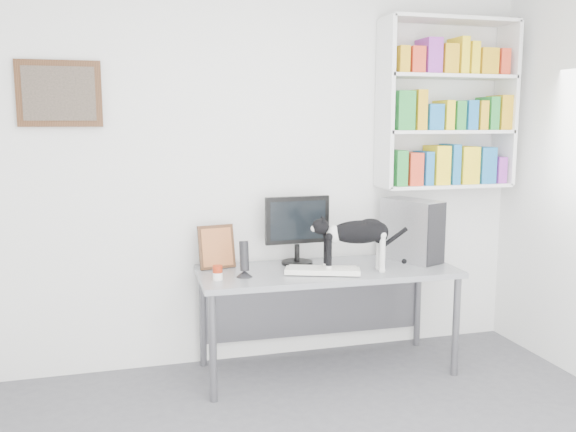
{
  "coord_description": "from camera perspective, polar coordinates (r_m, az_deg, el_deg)",
  "views": [
    {
      "loc": [
        -0.95,
        -2.23,
        1.72
      ],
      "look_at": [
        0.09,
        1.53,
        1.12
      ],
      "focal_mm": 38.0,
      "sensor_mm": 36.0,
      "label": 1
    }
  ],
  "objects": [
    {
      "name": "speaker",
      "position": [
        3.94,
        -4.12,
        -3.97
      ],
      "size": [
        0.11,
        0.11,
        0.25
      ],
      "primitive_type": "cylinder",
      "rotation": [
        0.0,
        0.0,
        0.0
      ],
      "color": "black",
      "rests_on": "desk"
    },
    {
      "name": "desk",
      "position": [
        4.29,
        3.66,
        -9.68
      ],
      "size": [
        1.77,
        0.73,
        0.73
      ],
      "primitive_type": "cube",
      "rotation": [
        0.0,
        0.0,
        -0.03
      ],
      "color": "gray",
      "rests_on": "room"
    },
    {
      "name": "room",
      "position": [
        2.45,
        7.5,
        0.0
      ],
      "size": [
        4.01,
        4.01,
        2.7
      ],
      "color": "#58575D",
      "rests_on": "ground"
    },
    {
      "name": "wall_art",
      "position": [
        4.22,
        -20.61,
        10.67
      ],
      "size": [
        0.52,
        0.04,
        0.42
      ],
      "primitive_type": "cube",
      "color": "#4B2C18",
      "rests_on": "room"
    },
    {
      "name": "leaning_print",
      "position": [
        4.18,
        -6.7,
        -2.81
      ],
      "size": [
        0.26,
        0.13,
        0.31
      ],
      "primitive_type": "cube",
      "rotation": [
        0.0,
        0.0,
        0.15
      ],
      "color": "#4B2C18",
      "rests_on": "desk"
    },
    {
      "name": "pc_tower",
      "position": [
        4.47,
        11.47,
        -1.3
      ],
      "size": [
        0.35,
        0.49,
        0.44
      ],
      "primitive_type": "cube",
      "rotation": [
        0.0,
        0.0,
        0.39
      ],
      "color": "#B9B9BE",
      "rests_on": "desk"
    },
    {
      "name": "soup_can",
      "position": [
        3.9,
        -6.6,
        -5.3
      ],
      "size": [
        0.07,
        0.07,
        0.09
      ],
      "primitive_type": "cylinder",
      "rotation": [
        0.0,
        0.0,
        0.11
      ],
      "color": "#9F260D",
      "rests_on": "desk"
    },
    {
      "name": "cat",
      "position": [
        4.07,
        6.44,
        -2.73
      ],
      "size": [
        0.6,
        0.22,
        0.36
      ],
      "primitive_type": null,
      "rotation": [
        0.0,
        0.0,
        -0.1
      ],
      "color": "black",
      "rests_on": "desk"
    },
    {
      "name": "keyboard",
      "position": [
        4.05,
        3.26,
        -5.11
      ],
      "size": [
        0.53,
        0.35,
        0.04
      ],
      "primitive_type": "cube",
      "rotation": [
        0.0,
        0.0,
        -0.35
      ],
      "color": "silver",
      "rests_on": "desk"
    },
    {
      "name": "monitor",
      "position": [
        4.26,
        0.85,
        -1.29
      ],
      "size": [
        0.47,
        0.24,
        0.49
      ],
      "primitive_type": "cube",
      "rotation": [
        0.0,
        0.0,
        0.03
      ],
      "color": "black",
      "rests_on": "desk"
    },
    {
      "name": "bookshelf",
      "position": [
        4.71,
        14.68,
        10.08
      ],
      "size": [
        1.03,
        0.28,
        1.24
      ],
      "primitive_type": "cube",
      "color": "silver",
      "rests_on": "room"
    }
  ]
}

